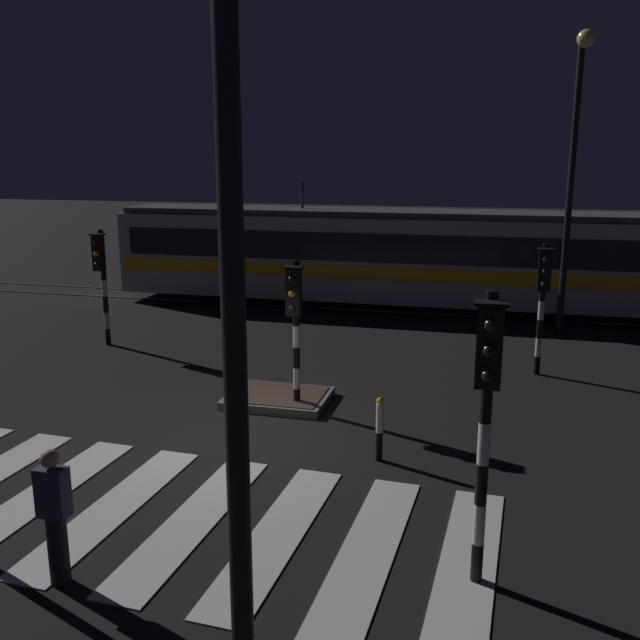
# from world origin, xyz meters

# --- Properties ---
(ground_plane) EXTENTS (120.00, 120.00, 0.00)m
(ground_plane) POSITION_xyz_m (0.00, 0.00, 0.00)
(ground_plane) COLOR black
(rail_near) EXTENTS (80.00, 0.12, 0.03)m
(rail_near) POSITION_xyz_m (0.00, 11.07, 0.01)
(rail_near) COLOR #59595E
(rail_near) RESTS_ON ground
(rail_far) EXTENTS (80.00, 0.12, 0.03)m
(rail_far) POSITION_xyz_m (0.00, 12.51, 0.01)
(rail_far) COLOR #59595E
(rail_far) RESTS_ON ground
(crosswalk_zebra) EXTENTS (9.70, 4.42, 0.02)m
(crosswalk_zebra) POSITION_xyz_m (-0.00, -2.78, 0.01)
(crosswalk_zebra) COLOR silver
(crosswalk_zebra) RESTS_ON ground
(traffic_island) EXTENTS (2.07, 1.54, 0.18)m
(traffic_island) POSITION_xyz_m (0.32, 2.09, 0.09)
(traffic_island) COLOR slate
(traffic_island) RESTS_ON ground
(traffic_light_median_centre) EXTENTS (0.36, 0.42, 3.02)m
(traffic_light_median_centre) POSITION_xyz_m (0.81, 1.71, 1.99)
(traffic_light_median_centre) COLOR black
(traffic_light_median_centre) RESTS_ON ground
(traffic_light_corner_far_right) EXTENTS (0.36, 0.42, 3.06)m
(traffic_light_corner_far_right) POSITION_xyz_m (5.61, 5.27, 2.02)
(traffic_light_corner_far_right) COLOR black
(traffic_light_corner_far_right) RESTS_ON ground
(traffic_light_corner_near_right) EXTENTS (0.36, 0.42, 3.55)m
(traffic_light_corner_near_right) POSITION_xyz_m (4.51, -3.37, 2.34)
(traffic_light_corner_near_right) COLOR black
(traffic_light_corner_near_right) RESTS_ON ground
(traffic_light_corner_far_left) EXTENTS (0.36, 0.42, 3.10)m
(traffic_light_corner_far_left) POSITION_xyz_m (-5.48, 5.16, 2.04)
(traffic_light_corner_far_left) COLOR black
(traffic_light_corner_far_left) RESTS_ON ground
(street_lamp_trackside_right) EXTENTS (0.44, 1.21, 8.04)m
(street_lamp_trackside_right) POSITION_xyz_m (6.41, 9.28, 5.02)
(street_lamp_trackside_right) COLOR black
(street_lamp_trackside_right) RESTS_ON ground
(street_lamp_near_kerb) EXTENTS (0.44, 1.21, 7.10)m
(street_lamp_near_kerb) POSITION_xyz_m (2.73, -6.65, 4.51)
(street_lamp_near_kerb) COLOR black
(street_lamp_near_kerb) RESTS_ON ground
(tram) EXTENTS (17.93, 2.58, 4.15)m
(tram) POSITION_xyz_m (0.82, 11.79, 1.75)
(tram) COLOR #B2BCC1
(tram) RESTS_ON ground
(pedestrian_waiting_at_kerb) EXTENTS (0.36, 0.24, 1.71)m
(pedestrian_waiting_at_kerb) POSITION_xyz_m (-0.30, -4.53, 0.88)
(pedestrian_waiting_at_kerb) COLOR black
(pedestrian_waiting_at_kerb) RESTS_ON ground
(bollard_island_edge) EXTENTS (0.12, 0.12, 1.11)m
(bollard_island_edge) POSITION_xyz_m (2.82, -0.20, 0.56)
(bollard_island_edge) COLOR black
(bollard_island_edge) RESTS_ON ground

